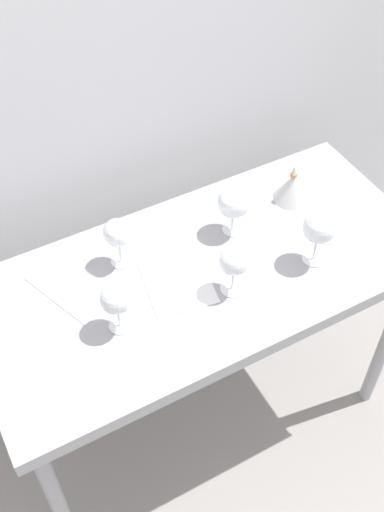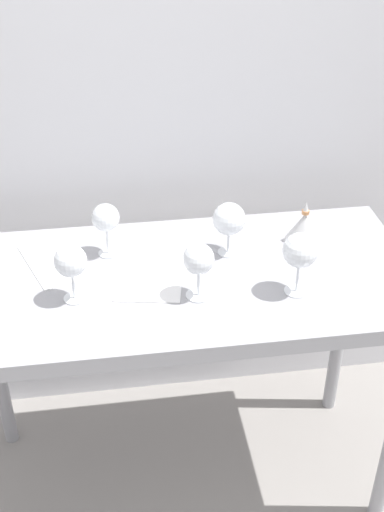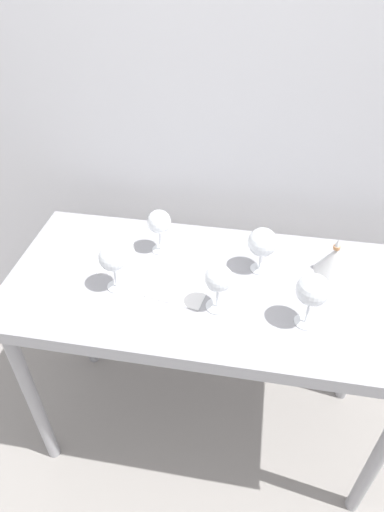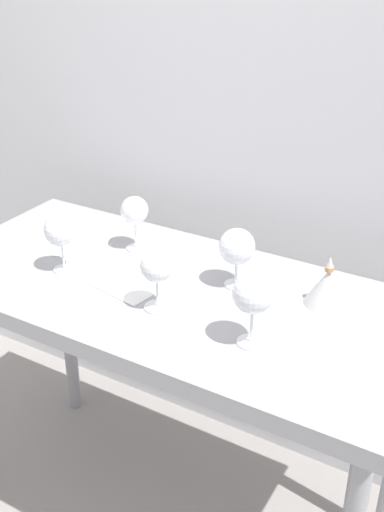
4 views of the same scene
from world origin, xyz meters
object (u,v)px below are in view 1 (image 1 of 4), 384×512
Objects in this scene: wine_glass_near_right at (319,228)px; wine_glass_near_left at (116,299)px; wine_glass_near_center at (234,262)px; tasting_sheet_lower at (176,278)px; wine_glass_far_left at (118,234)px; tasting_sheet_upper at (72,287)px; decanter_funnel at (292,187)px; wine_glass_far_right at (234,203)px.

wine_glass_near_left is at bearing 175.04° from wine_glass_near_right.
wine_glass_near_center is 0.69× the size of tasting_sheet_lower.
tasting_sheet_upper is at bearing -172.48° from wine_glass_far_left.
decanter_funnel is (0.72, 0.21, -0.07)m from wine_glass_near_left.
wine_glass_near_center is at bearing -31.55° from tasting_sheet_lower.
decanter_funnel is (0.78, 0.01, 0.05)m from tasting_sheet_upper.
decanter_funnel is at bearing -1.09° from wine_glass_far_left.
wine_glass_far_left is (-0.24, 0.25, 0.00)m from wine_glass_near_center.
wine_glass_far_left is at bearing 133.85° from wine_glass_near_center.
wine_glass_far_left is 0.65× the size of tasting_sheet_upper.
wine_glass_near_right is 0.45m from tasting_sheet_lower.
wine_glass_near_left is 0.24m from tasting_sheet_upper.
wine_glass_near_right is 0.77× the size of tasting_sheet_lower.
tasting_sheet_upper is (-0.41, 0.23, -0.12)m from wine_glass_near_center.
wine_glass_far_left is at bearing 172.79° from wine_glass_far_right.
decanter_funnel reaches higher than tasting_sheet_upper.
wine_glass_far_right reaches higher than wine_glass_near_center.
wine_glass_near_center is 0.21m from tasting_sheet_lower.
wine_glass_far_left is 0.24m from wine_glass_near_left.
decanter_funnel is (0.62, -0.01, -0.07)m from wine_glass_far_left.
wine_glass_far_left is at bearing 65.00° from wine_glass_near_left.
tasting_sheet_upper is 0.79m from decanter_funnel.
wine_glass_far_left is at bearing 152.39° from wine_glass_near_right.
tasting_sheet_upper and tasting_sheet_lower have the same top height.
tasting_sheet_lower is at bearing -165.68° from decanter_funnel.
wine_glass_near_center reaches higher than tasting_sheet_lower.
wine_glass_near_center is 0.35m from wine_glass_far_left.
wine_glass_near_center is 0.24m from wine_glass_far_right.
wine_glass_near_left is 0.75m from decanter_funnel.
decanter_funnel is at bearing 16.08° from wine_glass_near_left.
wine_glass_far_right is (0.47, 0.17, -0.01)m from wine_glass_near_left.
wine_glass_near_center reaches higher than tasting_sheet_upper.
wine_glass_far_right is 0.29m from tasting_sheet_lower.
decanter_funnel is (0.37, 0.24, -0.07)m from wine_glass_near_center.
tasting_sheet_lower is (-0.25, -0.09, -0.12)m from wine_glass_far_right.
wine_glass_far_left is 1.00× the size of wine_glass_far_right.
wine_glass_near_right is 0.27m from wine_glass_far_right.
wine_glass_near_left is at bearing -149.70° from tasting_sheet_lower.
wine_glass_far_right is at bearing -172.06° from decanter_funnel.
decanter_funnel is at bearing 7.94° from wine_glass_far_right.
wine_glass_near_left reaches higher than tasting_sheet_upper.
decanter_funnel reaches higher than tasting_sheet_lower.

